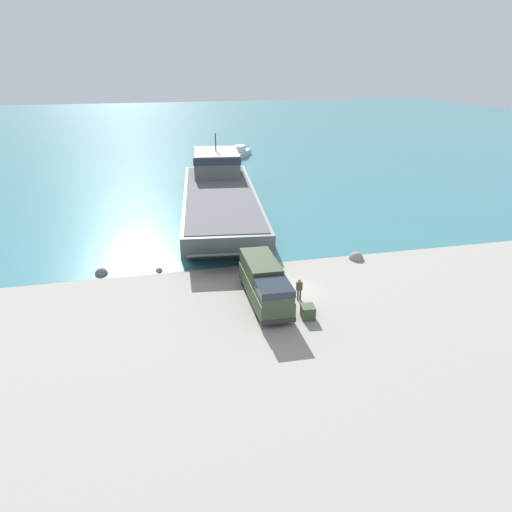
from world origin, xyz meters
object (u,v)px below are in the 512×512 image
at_px(soldier_on_ramp, 299,288).
at_px(landing_craft, 219,189).
at_px(moored_boat_a, 239,153).
at_px(cargo_crate, 308,312).
at_px(military_truck, 265,283).

bearing_deg(soldier_on_ramp, landing_craft, 8.29).
bearing_deg(moored_boat_a, cargo_crate, 113.10).
bearing_deg(military_truck, soldier_on_ramp, 85.70).
xyz_separation_m(landing_craft, soldier_on_ramp, (1.16, -28.22, -0.79)).
height_order(landing_craft, soldier_on_ramp, landing_craft).
relative_size(military_truck, cargo_crate, 7.64).
xyz_separation_m(military_truck, soldier_on_ramp, (2.54, -0.26, -0.58)).
bearing_deg(landing_craft, military_truck, -85.65).
xyz_separation_m(military_truck, moored_boat_a, (10.07, 57.87, -0.88)).
height_order(moored_boat_a, cargo_crate, moored_boat_a).
relative_size(military_truck, soldier_on_ramp, 4.94).
height_order(landing_craft, moored_boat_a, landing_craft).
xyz_separation_m(soldier_on_ramp, cargo_crate, (-0.28, -2.79, -0.51)).
distance_m(soldier_on_ramp, moored_boat_a, 58.61).
bearing_deg(moored_boat_a, military_truck, 110.53).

